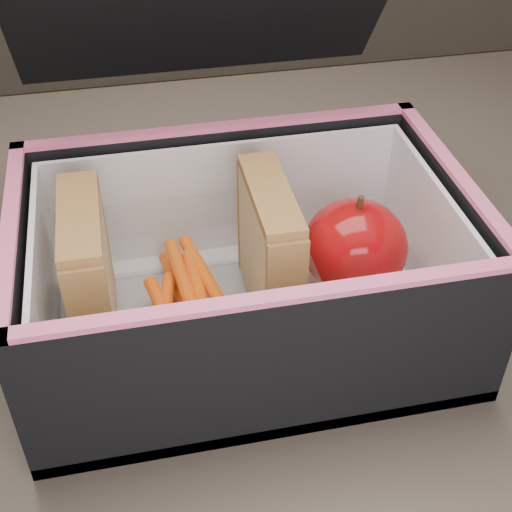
{
  "coord_description": "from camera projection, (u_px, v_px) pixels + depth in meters",
  "views": [
    {
      "loc": [
        -0.1,
        -0.45,
        1.15
      ],
      "look_at": [
        -0.02,
        -0.05,
        0.81
      ],
      "focal_mm": 50.0,
      "sensor_mm": 36.0,
      "label": 1
    }
  ],
  "objects": [
    {
      "name": "kitchen_table",
      "position": [
        262.0,
        352.0,
        0.67
      ],
      "size": [
        1.2,
        0.8,
        0.75
      ],
      "color": "brown",
      "rests_on": "ground"
    },
    {
      "name": "lunch_bag",
      "position": [
        244.0,
        256.0,
        0.52
      ],
      "size": [
        0.32,
        0.33,
        0.29
      ],
      "color": "black",
      "rests_on": "kitchen_table"
    },
    {
      "name": "plastic_tub",
      "position": [
        184.0,
        286.0,
        0.53
      ],
      "size": [
        0.18,
        0.13,
        0.07
      ],
      "primitive_type": null,
      "color": "white",
      "rests_on": "lunch_bag"
    },
    {
      "name": "sandwich_left",
      "position": [
        90.0,
        276.0,
        0.5
      ],
      "size": [
        0.03,
        0.1,
        0.11
      ],
      "color": "#CFBC88",
      "rests_on": "plastic_tub"
    },
    {
      "name": "sandwich_right",
      "position": [
        270.0,
        252.0,
        0.52
      ],
      "size": [
        0.03,
        0.1,
        0.11
      ],
      "color": "#CFBC88",
      "rests_on": "plastic_tub"
    },
    {
      "name": "carrot_sticks",
      "position": [
        184.0,
        304.0,
        0.53
      ],
      "size": [
        0.06,
        0.15,
        0.03
      ],
      "color": "orange",
      "rests_on": "plastic_tub"
    },
    {
      "name": "paper_napkin",
      "position": [
        352.0,
        287.0,
        0.57
      ],
      "size": [
        0.08,
        0.08,
        0.01
      ],
      "primitive_type": "cube",
      "rotation": [
        0.0,
        0.0,
        -0.0
      ],
      "color": "white",
      "rests_on": "lunch_bag"
    },
    {
      "name": "red_apple",
      "position": [
        355.0,
        247.0,
        0.55
      ],
      "size": [
        0.09,
        0.09,
        0.09
      ],
      "rotation": [
        0.0,
        0.0,
        0.19
      ],
      "color": "maroon",
      "rests_on": "paper_napkin"
    }
  ]
}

